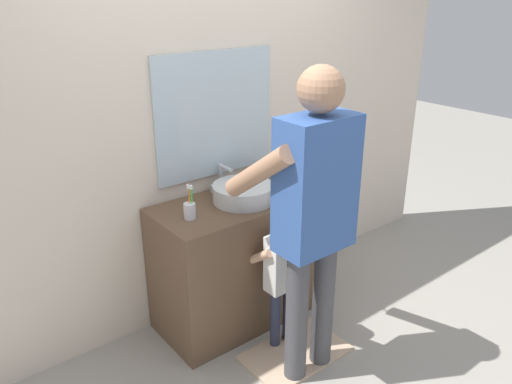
# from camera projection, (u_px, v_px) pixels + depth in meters

# --- Properties ---
(ground_plane) EXTENTS (14.00, 14.00, 0.00)m
(ground_plane) POSITION_uv_depth(u_px,v_px,m) (270.00, 334.00, 3.34)
(ground_plane) COLOR #9E998E
(back_wall) EXTENTS (4.40, 0.10, 2.70)m
(back_wall) POSITION_uv_depth(u_px,v_px,m) (211.00, 117.00, 3.28)
(back_wall) COLOR beige
(back_wall) RESTS_ON ground
(vanity_cabinet) EXTENTS (1.16, 0.54, 0.87)m
(vanity_cabinet) POSITION_uv_depth(u_px,v_px,m) (242.00, 259.00, 3.39)
(vanity_cabinet) COLOR brown
(vanity_cabinet) RESTS_ON ground
(sink_basin) EXTENTS (0.39, 0.39, 0.11)m
(sink_basin) POSITION_uv_depth(u_px,v_px,m) (243.00, 193.00, 3.19)
(sink_basin) COLOR silver
(sink_basin) RESTS_ON vanity_cabinet
(faucet) EXTENTS (0.18, 0.14, 0.18)m
(faucet) POSITION_uv_depth(u_px,v_px,m) (222.00, 179.00, 3.35)
(faucet) COLOR #B7BABF
(faucet) RESTS_ON vanity_cabinet
(toothbrush_cup) EXTENTS (0.07, 0.07, 0.21)m
(toothbrush_cup) POSITION_uv_depth(u_px,v_px,m) (190.00, 210.00, 2.95)
(toothbrush_cup) COLOR silver
(toothbrush_cup) RESTS_ON vanity_cabinet
(soap_bottle) EXTENTS (0.06, 0.06, 0.17)m
(soap_bottle) POSITION_uv_depth(u_px,v_px,m) (274.00, 177.00, 3.42)
(soap_bottle) COLOR #66B2D1
(soap_bottle) RESTS_ON vanity_cabinet
(bath_mat) EXTENTS (0.64, 0.40, 0.02)m
(bath_mat) POSITION_uv_depth(u_px,v_px,m) (296.00, 353.00, 3.16)
(bath_mat) COLOR #CCAD8E
(bath_mat) RESTS_ON ground
(child_toddler) EXTENTS (0.28, 0.28, 0.91)m
(child_toddler) POSITION_uv_depth(u_px,v_px,m) (282.00, 270.00, 3.06)
(child_toddler) COLOR #2D334C
(child_toddler) RESTS_ON ground
(adult_parent) EXTENTS (0.56, 0.58, 1.80)m
(adult_parent) POSITION_uv_depth(u_px,v_px,m) (313.00, 204.00, 2.64)
(adult_parent) COLOR #47474C
(adult_parent) RESTS_ON ground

